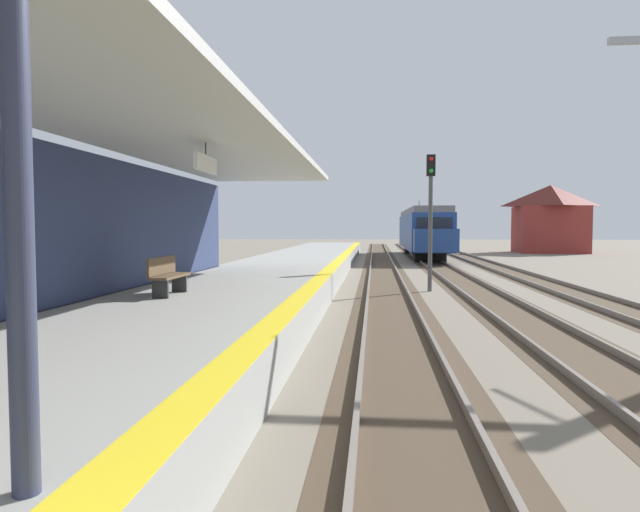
% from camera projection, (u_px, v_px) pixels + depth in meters
% --- Properties ---
extents(station_platform, '(5.00, 80.00, 0.91)m').
position_uv_depth(station_platform, '(233.00, 300.00, 15.34)').
color(station_platform, '#999993').
rests_on(station_platform, ground).
extents(station_building_with_canopy, '(4.85, 24.00, 4.43)m').
position_uv_depth(station_building_with_canopy, '(61.00, 217.00, 10.09)').
color(station_building_with_canopy, '#4C4C4C').
rests_on(station_building_with_canopy, ground).
extents(track_pair_nearest_platform, '(2.34, 120.00, 0.16)m').
position_uv_depth(track_pair_nearest_platform, '(389.00, 298.00, 18.91)').
color(track_pair_nearest_platform, '#4C3D2D').
rests_on(track_pair_nearest_platform, ground).
extents(track_pair_middle, '(2.34, 120.00, 0.16)m').
position_uv_depth(track_pair_middle, '(491.00, 299.00, 18.58)').
color(track_pair_middle, '#4C3D2D').
rests_on(track_pair_middle, ground).
extents(track_pair_far_side, '(2.34, 120.00, 0.16)m').
position_uv_depth(track_pair_far_side, '(597.00, 300.00, 18.25)').
color(track_pair_far_side, '#4C3D2D').
rests_on(track_pair_far_side, ground).
extents(approaching_train, '(2.93, 19.60, 4.76)m').
position_uv_depth(approaching_train, '(423.00, 230.00, 44.78)').
color(approaching_train, navy).
rests_on(approaching_train, ground).
extents(rail_signal_post, '(0.32, 0.34, 5.20)m').
position_uv_depth(rail_signal_post, '(431.00, 208.00, 21.07)').
color(rail_signal_post, '#4C4C4C').
rests_on(rail_signal_post, ground).
extents(platform_bench, '(0.45, 1.60, 0.88)m').
position_uv_depth(platform_bench, '(167.00, 275.00, 12.76)').
color(platform_bench, brown).
rests_on(platform_bench, station_platform).
extents(distant_trackside_house, '(6.60, 5.28, 6.40)m').
position_uv_depth(distant_trackside_house, '(550.00, 218.00, 52.38)').
color(distant_trackside_house, maroon).
rests_on(distant_trackside_house, ground).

